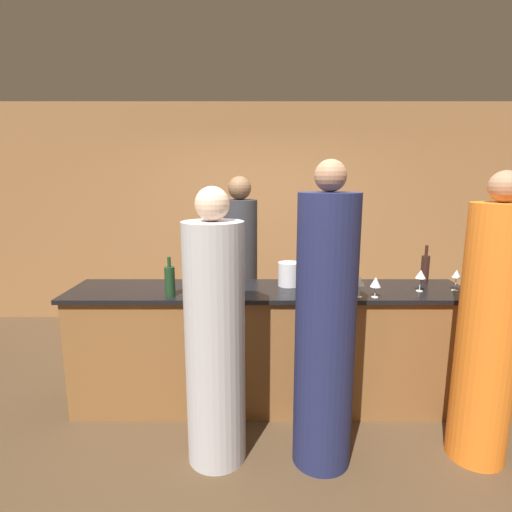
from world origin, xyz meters
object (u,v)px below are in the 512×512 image
at_px(wine_bottle_1, 426,268).
at_px(wine_bottle_2, 170,281).
at_px(wine_bottle_0, 199,272).
at_px(ice_bucket, 289,274).
at_px(guest_2, 215,341).
at_px(guest_1, 325,331).
at_px(bartender, 241,277).
at_px(guest_0, 489,333).

bearing_deg(wine_bottle_1, wine_bottle_2, -168.81).
height_order(wine_bottle_0, wine_bottle_2, wine_bottle_0).
bearing_deg(ice_bucket, guest_2, -124.58).
relative_size(guest_1, ice_bucket, 10.13).
distance_m(guest_1, guest_2, 0.71).
distance_m(guest_1, wine_bottle_1, 1.37).
xyz_separation_m(bartender, guest_1, (0.60, -1.53, 0.04)).
height_order(guest_0, wine_bottle_1, guest_0).
distance_m(guest_2, wine_bottle_2, 0.67).
bearing_deg(wine_bottle_0, guest_2, -74.50).
distance_m(guest_1, wine_bottle_2, 1.21).
bearing_deg(ice_bucket, wine_bottle_2, -161.77).
relative_size(bartender, wine_bottle_2, 6.25).
bearing_deg(wine_bottle_2, bartender, 64.60).
xyz_separation_m(guest_1, wine_bottle_0, (-0.90, 0.74, 0.20)).
bearing_deg(wine_bottle_0, wine_bottle_1, 5.11).
distance_m(wine_bottle_0, wine_bottle_1, 1.91).
relative_size(bartender, guest_0, 0.98).
bearing_deg(wine_bottle_1, bartender, 159.06).
bearing_deg(wine_bottle_1, guest_0, -85.97).
height_order(bartender, guest_1, guest_1).
relative_size(guest_0, guest_2, 1.05).
xyz_separation_m(bartender, guest_0, (1.66, -1.49, 0.01)).
relative_size(guest_1, guest_2, 1.09).
xyz_separation_m(guest_0, guest_2, (-1.77, -0.01, -0.05)).
height_order(bartender, ice_bucket, bartender).
xyz_separation_m(wine_bottle_1, wine_bottle_2, (-2.09, -0.41, -0.01)).
distance_m(bartender, wine_bottle_1, 1.73).
bearing_deg(wine_bottle_1, guest_1, -137.61).
bearing_deg(guest_1, bartender, 111.43).
height_order(guest_1, wine_bottle_0, guest_1).
relative_size(guest_2, wine_bottle_0, 5.74).
bearing_deg(wine_bottle_2, wine_bottle_1, 11.19).
bearing_deg(wine_bottle_0, guest_0, -19.73).
height_order(wine_bottle_1, wine_bottle_2, wine_bottle_1).
bearing_deg(guest_2, wine_bottle_1, 27.49).
xyz_separation_m(guest_0, wine_bottle_2, (-2.15, 0.46, 0.22)).
height_order(guest_0, wine_bottle_2, guest_0).
xyz_separation_m(wine_bottle_0, wine_bottle_1, (1.90, 0.17, -0.00)).
distance_m(guest_0, wine_bottle_0, 2.10).
relative_size(wine_bottle_1, wine_bottle_2, 1.06).
xyz_separation_m(bartender, wine_bottle_0, (-0.30, -0.78, 0.24)).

